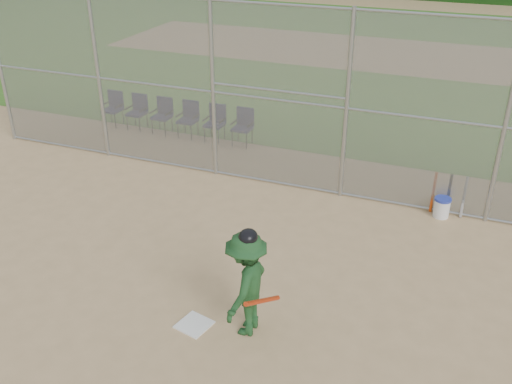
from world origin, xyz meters
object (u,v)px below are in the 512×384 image
(water_cooler, at_px, (442,207))
(chair_0, at_px, (112,109))
(home_plate, at_px, (194,325))
(batter_at_plate, at_px, (247,283))

(water_cooler, relative_size, chair_0, 0.44)
(water_cooler, distance_m, chair_0, 9.45)
(water_cooler, bearing_deg, home_plate, -123.35)
(home_plate, distance_m, batter_at_plate, 1.17)
(chair_0, bearing_deg, water_cooler, -12.31)
(home_plate, height_order, chair_0, chair_0)
(home_plate, xyz_separation_m, chair_0, (-6.05, 6.85, 0.47))
(home_plate, distance_m, water_cooler, 5.79)
(water_cooler, xyz_separation_m, chair_0, (-9.23, 2.01, 0.27))
(home_plate, height_order, water_cooler, water_cooler)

